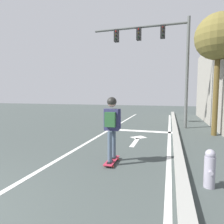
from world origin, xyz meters
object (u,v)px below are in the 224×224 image
at_px(fire_hydrant, 210,169).
at_px(skateboard, 112,161).
at_px(skater, 112,121).
at_px(traffic_signal_mast, 158,49).
at_px(roadside_tree, 218,38).

bearing_deg(fire_hydrant, skateboard, 161.36).
bearing_deg(skater, traffic_signal_mast, 83.14).
xyz_separation_m(skater, fire_hydrant, (2.14, -0.71, -0.73)).
bearing_deg(traffic_signal_mast, fire_hydrant, -78.32).
relative_size(traffic_signal_mast, fire_hydrant, 7.66).
height_order(skateboard, traffic_signal_mast, traffic_signal_mast).
relative_size(skateboard, roadside_tree, 0.16).
bearing_deg(roadside_tree, traffic_signal_mast, 147.81).
height_order(skateboard, roadside_tree, roadside_tree).
bearing_deg(traffic_signal_mast, skater, -96.86).
bearing_deg(fire_hydrant, skater, 161.77).
bearing_deg(roadside_tree, skater, -125.64).
bearing_deg(skateboard, roadside_tree, 54.26).
distance_m(skateboard, skater, 1.03).
distance_m(skater, traffic_signal_mast, 6.87).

